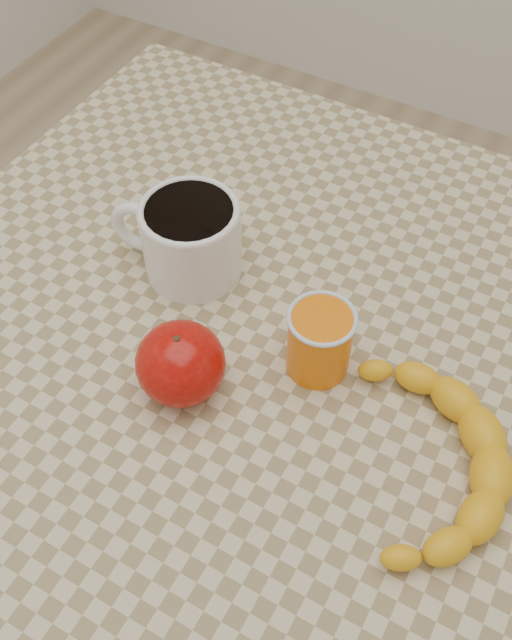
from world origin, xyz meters
The scene contains 6 objects.
ground centered at (0.00, 0.00, 0.00)m, with size 3.00×3.00×0.00m, color tan.
table centered at (0.00, 0.00, 0.66)m, with size 0.80×0.80×0.75m.
coffee_mug centered at (-0.11, 0.04, 0.80)m, with size 0.15×0.12×0.09m.
orange_juice_glass centered at (0.07, -0.01, 0.79)m, with size 0.07×0.07×0.08m.
apple centered at (-0.03, -0.09, 0.79)m, with size 0.11×0.11×0.08m.
banana centered at (0.21, -0.06, 0.77)m, with size 0.24×0.28×0.04m, color #EDAD15, non-canonical shape.
Camera 1 is at (0.21, -0.38, 1.33)m, focal length 40.00 mm.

